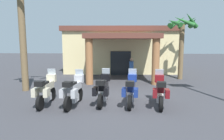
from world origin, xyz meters
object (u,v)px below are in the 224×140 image
at_px(pedestrian, 131,67).
at_px(palm_tree_roadside, 20,10).
at_px(motorcycle_black, 103,90).
at_px(motorcycle_silver, 74,91).
at_px(palm_tree_near_portico, 182,31).
at_px(motel_building, 120,49).
at_px(motorcycle_cream, 46,90).
at_px(motorcycle_blue, 131,90).
at_px(motorcycle_maroon, 160,91).

relative_size(pedestrian, palm_tree_roadside, 0.25).
bearing_deg(motorcycle_black, palm_tree_roadside, 68.93).
bearing_deg(motorcycle_silver, motorcycle_black, -66.28).
height_order(pedestrian, palm_tree_near_portico, palm_tree_near_portico).
distance_m(motel_building, motorcycle_cream, 12.21).
bearing_deg(motorcycle_silver, palm_tree_near_portico, -36.88).
height_order(motorcycle_cream, motorcycle_blue, same).
height_order(motorcycle_blue, pedestrian, pedestrian).
xyz_separation_m(motel_building, motorcycle_silver, (-1.99, -11.73, -1.51)).
bearing_deg(motorcycle_silver, motorcycle_cream, 93.39).
bearing_deg(palm_tree_near_portico, motorcycle_silver, -133.65).
xyz_separation_m(motorcycle_cream, motorcycle_silver, (1.32, -0.08, 0.00)).
bearing_deg(palm_tree_near_portico, palm_tree_roadside, -157.42).
xyz_separation_m(motorcycle_silver, pedestrian, (2.92, 6.42, 0.30)).
bearing_deg(motorcycle_black, motel_building, 1.20).
height_order(motorcycle_silver, motorcycle_black, same).
distance_m(pedestrian, palm_tree_roadside, 8.39).
bearing_deg(motorcycle_blue, pedestrian, 4.14).
xyz_separation_m(motel_building, pedestrian, (0.93, -5.31, -1.21)).
bearing_deg(palm_tree_near_portico, motorcycle_black, -129.19).
relative_size(motorcycle_cream, motorcycle_silver, 1.00).
relative_size(motorcycle_silver, pedestrian, 1.28).
relative_size(motorcycle_maroon, palm_tree_near_portico, 0.43).
distance_m(motorcycle_cream, palm_tree_near_portico, 11.20).
height_order(motorcycle_cream, pedestrian, pedestrian).
distance_m(motorcycle_silver, motorcycle_blue, 2.65).
bearing_deg(motorcycle_black, motorcycle_cream, 101.58).
xyz_separation_m(motorcycle_black, motorcycle_maroon, (2.64, -0.21, 0.00)).
relative_size(motel_building, motorcycle_black, 4.95).
bearing_deg(palm_tree_near_portico, motel_building, 136.50).
xyz_separation_m(motorcycle_black, palm_tree_roadside, (-4.97, 2.39, 4.03)).
xyz_separation_m(pedestrian, palm_tree_roadside, (-6.58, -3.63, 3.73)).
relative_size(motel_building, motorcycle_maroon, 4.95).
bearing_deg(palm_tree_roadside, palm_tree_near_portico, 22.58).
relative_size(motorcycle_blue, palm_tree_roadside, 0.32).
height_order(motorcycle_blue, motorcycle_maroon, same).
xyz_separation_m(motorcycle_black, motorcycle_blue, (1.32, -0.11, 0.00)).
distance_m(motel_building, palm_tree_roadside, 10.87).
bearing_deg(palm_tree_roadside, motel_building, 57.74).
bearing_deg(motorcycle_silver, motorcycle_blue, -76.85).
distance_m(motorcycle_blue, motorcycle_maroon, 1.32).
bearing_deg(motorcycle_maroon, motel_building, 16.39).
bearing_deg(motorcycle_blue, motorcycle_cream, 99.92).
xyz_separation_m(motel_building, motorcycle_black, (-0.67, -11.33, -1.51)).
bearing_deg(motorcycle_black, motorcycle_maroon, -89.94).
height_order(motorcycle_cream, motorcycle_black, same).
distance_m(motorcycle_cream, motorcycle_silver, 1.32).
bearing_deg(motel_building, pedestrian, -82.03).
bearing_deg(motorcycle_cream, motorcycle_black, -83.08).
xyz_separation_m(motorcycle_cream, motorcycle_blue, (3.96, 0.22, 0.00)).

